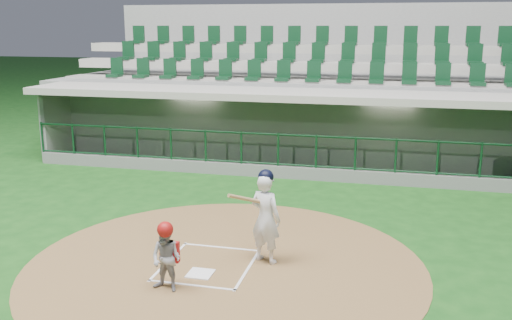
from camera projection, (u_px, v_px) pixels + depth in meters
The scene contains 8 objects.
ground at pixel (213, 259), 10.55m from camera, with size 120.00×120.00×0.00m, color #124112.
dirt_circle at pixel (225, 265), 10.29m from camera, with size 7.20×7.20×0.01m, color brown.
home_plate at pixel (200, 274), 9.88m from camera, with size 0.43×0.43×0.02m, color white.
batter_box_chalk at pixel (208, 265), 10.26m from camera, with size 1.55×1.80×0.01m.
dugout_structure at pixel (293, 133), 17.70m from camera, with size 16.40×3.70×3.00m.
seating_deck at pixel (306, 105), 20.52m from camera, with size 17.00×6.72×5.15m.
batter at pixel (265, 216), 10.23m from camera, with size 0.89×0.94×1.73m.
catcher at pixel (166, 256), 9.17m from camera, with size 0.60×0.51×1.17m.
Camera 1 is at (3.13, -9.36, 4.23)m, focal length 40.00 mm.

